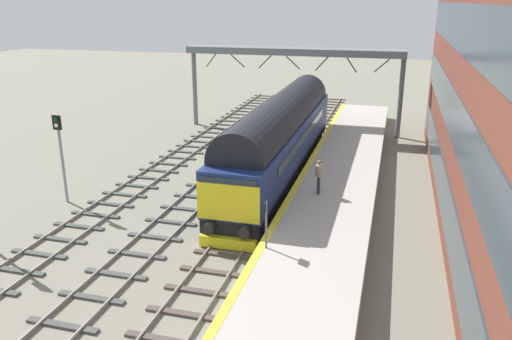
% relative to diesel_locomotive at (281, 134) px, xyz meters
% --- Properties ---
extents(ground_plane, '(140.00, 140.00, 0.00)m').
position_rel_diesel_locomotive_xyz_m(ground_plane, '(-0.00, -4.66, -2.49)').
color(ground_plane, slate).
rests_on(ground_plane, ground).
extents(track_main, '(2.50, 60.00, 0.15)m').
position_rel_diesel_locomotive_xyz_m(track_main, '(-0.00, -4.66, -2.43)').
color(track_main, gray).
rests_on(track_main, ground).
extents(track_adjacent_west, '(2.50, 60.00, 0.15)m').
position_rel_diesel_locomotive_xyz_m(track_adjacent_west, '(-3.37, -4.66, -2.43)').
color(track_adjacent_west, gray).
rests_on(track_adjacent_west, ground).
extents(track_adjacent_far_west, '(2.50, 60.00, 0.15)m').
position_rel_diesel_locomotive_xyz_m(track_adjacent_far_west, '(-7.18, -4.66, -2.43)').
color(track_adjacent_far_west, gray).
rests_on(track_adjacent_far_west, ground).
extents(station_platform, '(4.00, 44.00, 1.01)m').
position_rel_diesel_locomotive_xyz_m(station_platform, '(3.60, -4.66, -1.99)').
color(station_platform, '#AEA79D').
rests_on(station_platform, ground).
extents(diesel_locomotive, '(2.74, 19.54, 4.68)m').
position_rel_diesel_locomotive_xyz_m(diesel_locomotive, '(0.00, 0.00, 0.00)').
color(diesel_locomotive, black).
rests_on(diesel_locomotive, ground).
extents(signal_post_mid, '(0.44, 0.22, 4.49)m').
position_rel_diesel_locomotive_xyz_m(signal_post_mid, '(-9.54, -6.91, 0.31)').
color(signal_post_mid, gray).
rests_on(signal_post_mid, ground).
extents(platform_number_sign, '(0.10, 0.44, 1.81)m').
position_rel_diesel_locomotive_xyz_m(platform_number_sign, '(1.93, -10.98, -0.27)').
color(platform_number_sign, slate).
rests_on(platform_number_sign, station_platform).
extents(waiting_passenger, '(0.41, 0.50, 1.64)m').
position_rel_diesel_locomotive_xyz_m(waiting_passenger, '(2.96, -4.89, -0.50)').
color(waiting_passenger, '#2F2B3B').
rests_on(waiting_passenger, station_platform).
extents(overhead_footbridge, '(16.48, 2.00, 6.35)m').
position_rel_diesel_locomotive_xyz_m(overhead_footbridge, '(-1.54, 10.76, 3.35)').
color(overhead_footbridge, slate).
rests_on(overhead_footbridge, ground).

